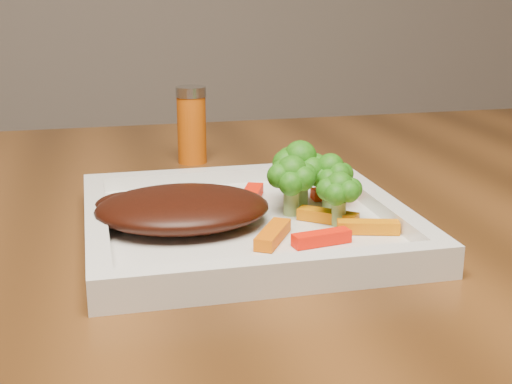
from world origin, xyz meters
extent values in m
cube|color=white|center=(0.02, -0.11, 0.76)|extent=(0.27, 0.27, 0.01)
ellipsoid|color=#320E07|center=(-0.04, -0.11, 0.78)|extent=(0.15, 0.12, 0.03)
cube|color=#FF1704|center=(0.06, -0.18, 0.77)|extent=(0.05, 0.02, 0.01)
cube|color=orange|center=(0.11, -0.16, 0.77)|extent=(0.05, 0.03, 0.01)
cube|color=#DB5C03|center=(0.03, -0.16, 0.77)|extent=(0.04, 0.06, 0.01)
cube|color=red|center=(0.12, -0.06, 0.77)|extent=(0.06, 0.02, 0.01)
cube|color=#FF1A04|center=(0.03, -0.05, 0.77)|extent=(0.04, 0.06, 0.01)
cube|color=#CA6903|center=(0.09, -0.13, 0.77)|extent=(0.05, 0.04, 0.01)
cylinder|color=#BE510A|center=(0.01, 0.15, 0.80)|extent=(0.04, 0.04, 0.09)
camera|label=1|loc=(-0.11, -0.68, 0.96)|focal=50.00mm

